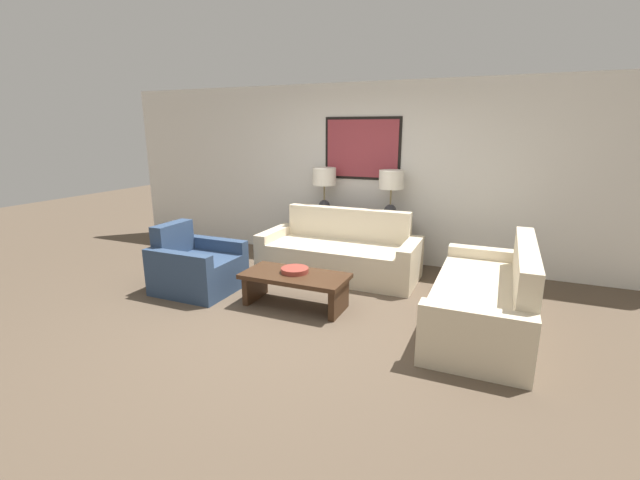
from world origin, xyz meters
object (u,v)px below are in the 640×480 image
object	(u,v)px
decorative_bowl	(295,270)
couch_by_back_wall	(340,254)
coffee_table	(295,282)
armchair_near_back_wall	(196,268)
couch_by_side	(486,299)
table_lamp_left	(324,181)
table_lamp_right	(391,184)
console_table	(355,238)

from	to	relation	value
decorative_bowl	couch_by_back_wall	bearing A→B (deg)	85.18
coffee_table	armchair_near_back_wall	bearing A→B (deg)	-179.29
couch_by_side	coffee_table	size ratio (longest dim) A/B	1.80
table_lamp_left	table_lamp_right	bearing A→B (deg)	0.00
table_lamp_left	armchair_near_back_wall	xyz separation A→B (m)	(-0.94, -1.94, -0.93)
coffee_table	table_lamp_right	bearing A→B (deg)	72.81
table_lamp_right	couch_by_side	bearing A→B (deg)	-48.18
couch_by_side	decorative_bowl	size ratio (longest dim) A/B	6.81
table_lamp_left	coffee_table	world-z (taller)	table_lamp_left
couch_by_back_wall	console_table	bearing A→B (deg)	90.00
table_lamp_left	couch_by_side	world-z (taller)	table_lamp_left
decorative_bowl	armchair_near_back_wall	world-z (taller)	armchair_near_back_wall
couch_by_back_wall	table_lamp_left	bearing A→B (deg)	127.58
couch_by_back_wall	couch_by_side	world-z (taller)	same
armchair_near_back_wall	table_lamp_right	bearing A→B (deg)	44.42
coffee_table	decorative_bowl	xyz separation A→B (m)	(-0.03, 0.05, 0.13)
armchair_near_back_wall	decorative_bowl	bearing A→B (deg)	2.77
table_lamp_left	couch_by_back_wall	bearing A→B (deg)	-52.42
console_table	couch_by_back_wall	xyz separation A→B (m)	(0.00, -0.68, -0.07)
table_lamp_left	table_lamp_right	xyz separation A→B (m)	(1.04, 0.00, 0.00)
couch_by_back_wall	coffee_table	world-z (taller)	couch_by_back_wall
coffee_table	couch_by_back_wall	bearing A→B (deg)	86.59
coffee_table	console_table	bearing A→B (deg)	87.79
coffee_table	armchair_near_back_wall	xyz separation A→B (m)	(-1.38, -0.02, -0.00)
table_lamp_left	decorative_bowl	xyz separation A→B (m)	(0.42, -1.87, -0.80)
couch_by_back_wall	armchair_near_back_wall	world-z (taller)	couch_by_back_wall
table_lamp_right	decorative_bowl	xyz separation A→B (m)	(-0.62, -1.87, -0.80)
table_lamp_right	couch_by_back_wall	distance (m)	1.26
couch_by_side	armchair_near_back_wall	world-z (taller)	couch_by_side
decorative_bowl	console_table	bearing A→B (deg)	86.91
console_table	couch_by_side	size ratio (longest dim) A/B	0.73
table_lamp_right	decorative_bowl	size ratio (longest dim) A/B	2.18
console_table	armchair_near_back_wall	size ratio (longest dim) A/B	1.70
console_table	decorative_bowl	distance (m)	1.87
console_table	couch_by_side	xyz separation A→B (m)	(1.95, -1.60, -0.07)
console_table	couch_by_side	distance (m)	2.53
table_lamp_right	couch_by_side	world-z (taller)	table_lamp_right
couch_by_back_wall	coffee_table	xyz separation A→B (m)	(-0.07, -1.24, -0.01)
table_lamp_left	table_lamp_right	distance (m)	1.04
couch_by_back_wall	decorative_bowl	size ratio (longest dim) A/B	6.81
table_lamp_left	decorative_bowl	distance (m)	2.08
table_lamp_left	coffee_table	bearing A→B (deg)	-76.92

